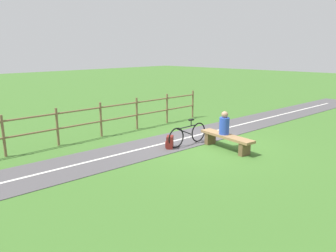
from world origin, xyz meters
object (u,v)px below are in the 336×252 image
(person_seated, at_px, (224,124))
(backpack, at_px, (170,142))
(bicycle, at_px, (188,134))
(bench, at_px, (227,139))

(person_seated, bearing_deg, backpack, 54.80)
(bicycle, bearing_deg, backpack, -8.63)
(person_seated, relative_size, bicycle, 0.42)
(person_seated, distance_m, backpack, 1.86)
(bench, relative_size, backpack, 4.89)
(person_seated, height_order, backpack, person_seated)
(bench, relative_size, person_seated, 2.72)
(bench, bearing_deg, person_seated, 0.00)
(backpack, bearing_deg, person_seated, -135.78)
(bench, xyz_separation_m, bicycle, (1.23, 0.48, 0.03))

